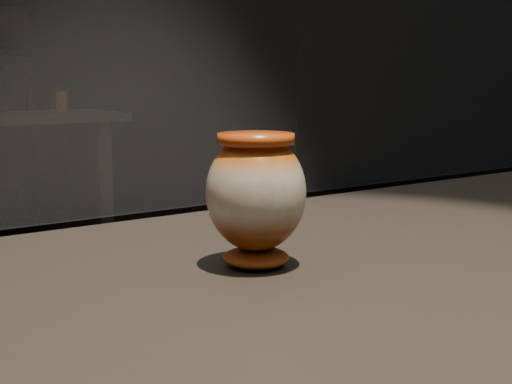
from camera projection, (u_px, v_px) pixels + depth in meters
main_vase at (256, 194)px, 0.83m from camera, size 0.13×0.13×0.16m
back_vase_right at (62, 102)px, 4.26m from camera, size 0.07×0.07×0.12m
visitor at (10, 128)px, 4.66m from camera, size 0.67×0.60×1.55m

